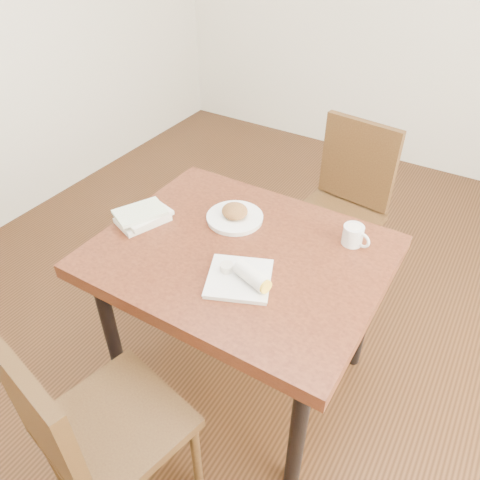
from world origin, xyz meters
The scene contains 8 objects.
ground centered at (0.00, 0.00, -0.01)m, with size 4.00×5.00×0.01m, color #472814.
table centered at (0.00, 0.00, 0.66)m, with size 1.09×0.88×0.75m.
chair_near centered at (-0.07, -0.78, 0.55)m, with size 0.50×0.50×0.95m.
chair_far centered at (0.12, 0.84, 0.55)m, with size 0.47×0.47×0.95m.
plate_scone centered at (-0.12, 0.16, 0.77)m, with size 0.24×0.24×0.08m.
coffee_mug centered at (0.36, 0.27, 0.79)m, with size 0.12×0.08×0.08m.
plate_burrito centered at (0.10, -0.15, 0.77)m, with size 0.29×0.29×0.08m.
book_stack centered at (-0.44, -0.05, 0.78)m, with size 0.21×0.25×0.05m.
Camera 1 is at (0.73, -1.19, 1.90)m, focal length 35.00 mm.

